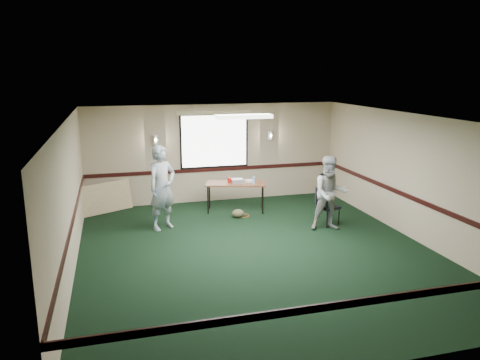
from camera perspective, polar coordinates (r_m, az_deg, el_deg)
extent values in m
plane|color=black|center=(9.60, 2.07, -8.71)|extent=(8.00, 8.00, 0.00)
plane|color=tan|center=(12.98, -3.15, 3.27)|extent=(7.00, 0.00, 7.00)
plane|color=tan|center=(5.69, 14.45, -10.31)|extent=(7.00, 0.00, 7.00)
plane|color=tan|center=(8.83, -20.12, -2.27)|extent=(0.00, 8.00, 8.00)
plane|color=tan|center=(10.74, 20.25, 0.38)|extent=(0.00, 8.00, 8.00)
plane|color=silver|center=(8.96, 2.21, 7.54)|extent=(8.00, 8.00, 0.00)
cube|color=black|center=(13.05, -3.11, 1.31)|extent=(7.00, 0.03, 0.10)
cube|color=black|center=(5.89, 14.12, -14.28)|extent=(7.00, 0.03, 0.10)
cube|color=black|center=(8.95, -19.79, -5.05)|extent=(0.03, 8.00, 0.10)
cube|color=black|center=(10.84, 20.00, -1.95)|extent=(0.03, 8.00, 0.10)
cube|color=black|center=(12.90, -3.15, 4.78)|extent=(1.90, 0.01, 1.50)
cube|color=white|center=(12.89, -3.14, 4.78)|extent=(1.80, 0.02, 1.40)
cube|color=beige|center=(12.80, -3.18, 8.19)|extent=(2.05, 0.08, 0.10)
cylinder|color=silver|center=(12.61, -10.26, 4.86)|extent=(0.16, 0.16, 0.25)
cylinder|color=silver|center=(13.28, 3.68, 5.45)|extent=(0.16, 0.16, 0.25)
cube|color=white|center=(9.92, 0.46, 7.74)|extent=(1.20, 0.32, 0.08)
cube|color=#5A3419|center=(12.06, -0.54, -0.44)|extent=(1.63, 1.01, 0.04)
cylinder|color=black|center=(11.96, -3.92, -2.47)|extent=(0.04, 0.04, 0.72)
cylinder|color=black|center=(11.92, 2.80, -2.50)|extent=(0.04, 0.04, 0.72)
cylinder|color=black|center=(12.43, -3.74, -1.87)|extent=(0.04, 0.04, 0.72)
cylinder|color=black|center=(12.39, 2.73, -1.89)|extent=(0.04, 0.04, 0.72)
cube|color=gray|center=(12.06, -0.34, -0.10)|extent=(0.30, 0.25, 0.10)
cube|color=white|center=(12.15, 1.17, -0.11)|extent=(0.21, 0.17, 0.05)
cylinder|color=red|center=(12.07, -1.34, -0.01)|extent=(0.09, 0.09, 0.13)
cylinder|color=#86B9DC|center=(11.89, 1.69, -0.03)|extent=(0.06, 0.06, 0.21)
ellipsoid|color=#4E4A2C|center=(11.69, -0.24, -4.10)|extent=(0.34, 0.28, 0.21)
torus|color=#BB4617|center=(11.85, 0.36, -4.36)|extent=(0.42, 0.42, 0.02)
cube|color=#9E8862|center=(12.52, -16.25, -2.14)|extent=(1.44, 0.90, 0.77)
cube|color=black|center=(11.28, 10.70, -3.25)|extent=(0.54, 0.54, 0.06)
cube|color=black|center=(11.36, 10.04, -1.83)|extent=(0.43, 0.17, 0.43)
cylinder|color=black|center=(11.10, 10.58, -4.77)|extent=(0.03, 0.03, 0.41)
cylinder|color=black|center=(11.34, 11.96, -4.45)|extent=(0.03, 0.03, 0.41)
cylinder|color=black|center=(11.36, 9.34, -4.30)|extent=(0.03, 0.03, 0.41)
cylinder|color=black|center=(11.59, 10.72, -4.00)|extent=(0.03, 0.03, 0.41)
imported|color=#446395|center=(10.82, -9.47, -0.92)|extent=(0.85, 0.77, 1.96)
imported|color=#7D9DC3|center=(10.84, 10.92, -1.61)|extent=(0.93, 0.78, 1.72)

